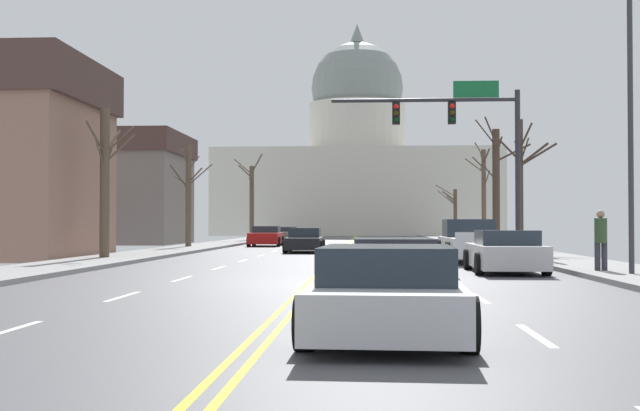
{
  "coord_description": "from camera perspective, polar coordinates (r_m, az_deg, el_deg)",
  "views": [
    {
      "loc": [
        1.34,
        -19.22,
        1.45
      ],
      "look_at": [
        -1.26,
        24.99,
        2.41
      ],
      "focal_mm": 45.89,
      "sensor_mm": 36.0,
      "label": 1
    }
  ],
  "objects": [
    {
      "name": "ground",
      "position": [
        19.32,
        -0.63,
        -5.49
      ],
      "size": [
        20.0,
        180.0,
        0.2
      ],
      "color": "#4E4E53"
    },
    {
      "name": "signal_gantry",
      "position": [
        34.96,
        10.14,
        5.13
      ],
      "size": [
        7.91,
        0.41,
        7.3
      ],
      "color": "#28282D",
      "rests_on": "ground"
    },
    {
      "name": "street_lamp_right",
      "position": [
        22.98,
        20.08,
        7.93
      ],
      "size": [
        2.44,
        0.24,
        8.38
      ],
      "color": "#333338",
      "rests_on": "ground"
    },
    {
      "name": "capitol_building",
      "position": [
        102.45,
        2.61,
        2.58
      ],
      "size": [
        34.03,
        18.17,
        26.55
      ],
      "color": "beige",
      "rests_on": "ground"
    },
    {
      "name": "pickup_truck_near_00",
      "position": [
        31.25,
        10.43,
        -2.58
      ],
      "size": [
        2.25,
        5.71,
        1.6
      ],
      "color": "silver",
      "rests_on": "ground"
    },
    {
      "name": "sedan_near_01",
      "position": [
        24.6,
        12.78,
        -3.23
      ],
      "size": [
        2.08,
        4.6,
        1.25
      ],
      "color": "silver",
      "rests_on": "ground"
    },
    {
      "name": "sedan_near_02",
      "position": [
        17.01,
        5.1,
        -4.28
      ],
      "size": [
        2.11,
        4.66,
        1.14
      ],
      "color": "#B71414",
      "rests_on": "ground"
    },
    {
      "name": "sedan_near_03",
      "position": [
        10.64,
        4.74,
        -6.08
      ],
      "size": [
        2.19,
        4.75,
        1.16
      ],
      "color": "silver",
      "rests_on": "ground"
    },
    {
      "name": "sedan_oncoming_00",
      "position": [
        41.01,
        -1.08,
        -2.48
      ],
      "size": [
        2.0,
        4.61,
        1.22
      ],
      "color": "black",
      "rests_on": "ground"
    },
    {
      "name": "sedan_oncoming_01",
      "position": [
        52.08,
        -3.78,
        -2.19
      ],
      "size": [
        2.14,
        4.37,
        1.27
      ],
      "color": "#B71414",
      "rests_on": "ground"
    },
    {
      "name": "sedan_oncoming_02",
      "position": [
        63.97,
        -2.35,
        -2.04
      ],
      "size": [
        2.11,
        4.73,
        1.17
      ],
      "color": "#6B6056",
      "rests_on": "ground"
    },
    {
      "name": "flank_building_00",
      "position": [
        59.92,
        -15.08,
        1.17
      ],
      "size": [
        11.94,
        9.63,
        7.78
      ],
      "color": "slate",
      "rests_on": "ground"
    },
    {
      "name": "flank_building_02",
      "position": [
        48.6,
        -21.29,
        2.9
      ],
      "size": [
        9.16,
        6.33,
        9.65
      ],
      "color": "slate",
      "rests_on": "ground"
    },
    {
      "name": "bare_tree_00",
      "position": [
        44.65,
        12.2,
        1.42
      ],
      "size": [
        2.92,
        2.18,
        7.15
      ],
      "color": "#423328",
      "rests_on": "ground"
    },
    {
      "name": "bare_tree_01",
      "position": [
        47.3,
        -9.16,
        0.84
      ],
      "size": [
        2.57,
        1.85,
        5.77
      ],
      "color": "brown",
      "rests_on": "ground"
    },
    {
      "name": "bare_tree_02",
      "position": [
        51.98,
        11.34,
        0.87
      ],
      "size": [
        1.41,
        1.49,
        6.37
      ],
      "color": "brown",
      "rests_on": "ground"
    },
    {
      "name": "bare_tree_03",
      "position": [
        32.73,
        -14.76,
        1.78
      ],
      "size": [
        1.57,
        2.85,
        5.79
      ],
      "color": "brown",
      "rests_on": "ground"
    },
    {
      "name": "bare_tree_04",
      "position": [
        65.89,
        9.37,
        -0.5
      ],
      "size": [
        1.69,
        0.92,
        4.4
      ],
      "color": "#4C3D2D",
      "rests_on": "ground"
    },
    {
      "name": "bare_tree_05",
      "position": [
        66.3,
        -4.79,
        0.37
      ],
      "size": [
        2.29,
        1.3,
        6.93
      ],
      "color": "brown",
      "rests_on": "ground"
    },
    {
      "name": "bare_tree_06",
      "position": [
        38.16,
        13.8,
        1.61
      ],
      "size": [
        2.43,
        2.3,
        6.04
      ],
      "color": "#423328",
      "rests_on": "ground"
    },
    {
      "name": "pedestrian_00",
      "position": [
        23.94,
        18.99,
        -2.11
      ],
      "size": [
        0.35,
        0.34,
        1.67
      ],
      "color": "#33333D",
      "rests_on": "ground"
    }
  ]
}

